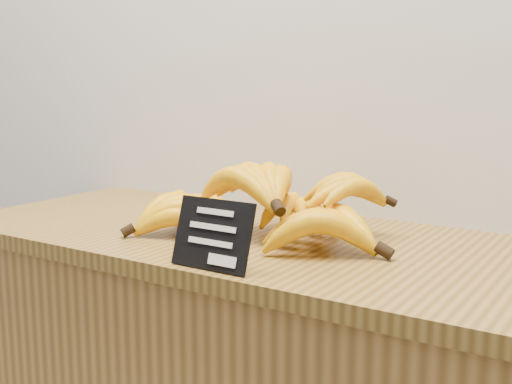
{
  "coord_description": "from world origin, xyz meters",
  "views": [
    {
      "loc": [
        0.63,
        1.74,
        1.22
      ],
      "look_at": [
        0.02,
        2.7,
        1.02
      ],
      "focal_mm": 45.0,
      "sensor_mm": 36.0,
      "label": 1
    }
  ],
  "objects": [
    {
      "name": "counter_top",
      "position": [
        0.02,
        2.75,
        0.92
      ],
      "size": [
        1.3,
        0.54,
        0.03
      ],
      "primitive_type": "cube",
      "color": "olive",
      "rests_on": "counter"
    },
    {
      "name": "chalkboard_sign",
      "position": [
        0.06,
        2.52,
        0.98
      ],
      "size": [
        0.14,
        0.04,
        0.11
      ],
      "primitive_type": "cube",
      "rotation": [
        -0.31,
        0.0,
        0.0
      ],
      "color": "black",
      "rests_on": "counter_top"
    },
    {
      "name": "banana_pile",
      "position": [
        0.01,
        2.74,
        0.98
      ],
      "size": [
        0.53,
        0.37,
        0.13
      ],
      "color": "#ECAC09",
      "rests_on": "counter_top"
    }
  ]
}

